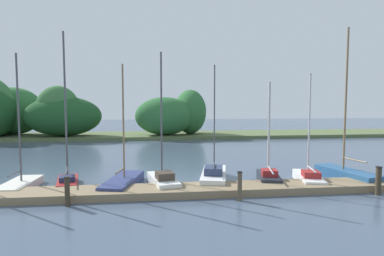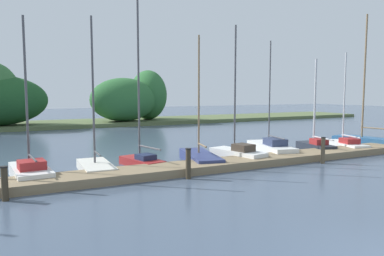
# 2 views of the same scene
# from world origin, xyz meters

# --- Properties ---
(dock_pier) EXTENTS (30.02, 1.80, 0.35)m
(dock_pier) POSITION_xyz_m (0.00, 10.29, 0.17)
(dock_pier) COLOR #847051
(dock_pier) RESTS_ON ground
(far_shore) EXTENTS (75.59, 8.63, 7.40)m
(far_shore) POSITION_xyz_m (-9.67, 35.73, 2.95)
(far_shore) COLOR #56663D
(far_shore) RESTS_ON ground
(sailboat_4) EXTENTS (1.36, 3.35, 6.76)m
(sailboat_4) POSITION_xyz_m (-3.50, 12.16, 0.31)
(sailboat_4) COLOR silver
(sailboat_4) RESTS_ON ground
(sailboat_5) EXTENTS (1.55, 3.07, 7.92)m
(sailboat_5) POSITION_xyz_m (-1.29, 12.41, 0.45)
(sailboat_5) COLOR maroon
(sailboat_5) RESTS_ON ground
(sailboat_6) EXTENTS (2.06, 4.29, 6.28)m
(sailboat_6) POSITION_xyz_m (1.61, 11.96, 0.30)
(sailboat_6) COLOR navy
(sailboat_6) RESTS_ON ground
(sailboat_7) EXTENTS (1.69, 3.50, 6.87)m
(sailboat_7) POSITION_xyz_m (3.60, 11.61, 0.40)
(sailboat_7) COLOR white
(sailboat_7) RESTS_ON ground
(sailboat_8) EXTENTS (2.12, 4.40, 6.37)m
(sailboat_8) POSITION_xyz_m (6.41, 12.38, 0.37)
(sailboat_8) COLOR white
(sailboat_8) RESTS_ON ground
(sailboat_9) EXTENTS (1.62, 3.24, 5.44)m
(sailboat_9) POSITION_xyz_m (9.29, 11.82, 0.40)
(sailboat_9) COLOR #232833
(sailboat_9) RESTS_ON ground
(sailboat_10) EXTENTS (1.80, 3.53, 5.89)m
(sailboat_10) POSITION_xyz_m (11.42, 11.52, 0.34)
(sailboat_10) COLOR white
(sailboat_10) RESTS_ON ground
(sailboat_11) EXTENTS (2.01, 4.24, 8.45)m
(sailboat_11) POSITION_xyz_m (13.83, 12.05, 0.44)
(sailboat_11) COLOR #285684
(sailboat_11) RESTS_ON ground
(mooring_piling_2) EXTENTS (0.24, 0.24, 1.26)m
(mooring_piling_2) POSITION_xyz_m (-0.43, 9.10, 0.63)
(mooring_piling_2) COLOR #3D3323
(mooring_piling_2) RESTS_ON ground
(mooring_piling_3) EXTENTS (0.23, 0.23, 1.31)m
(mooring_piling_3) POSITION_xyz_m (6.92, 8.97, 0.66)
(mooring_piling_3) COLOR brown
(mooring_piling_3) RESTS_ON ground
(mooring_piling_4) EXTENTS (0.29, 0.29, 1.35)m
(mooring_piling_4) POSITION_xyz_m (13.62, 9.07, 0.68)
(mooring_piling_4) COLOR #3D3323
(mooring_piling_4) RESTS_ON ground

